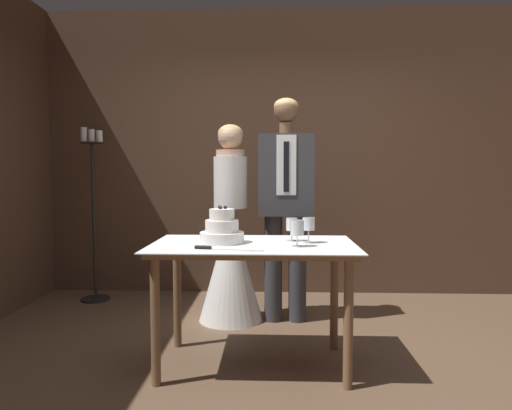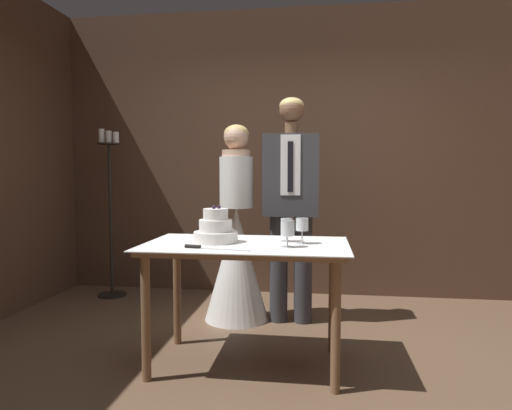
{
  "view_description": "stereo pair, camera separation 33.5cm",
  "coord_description": "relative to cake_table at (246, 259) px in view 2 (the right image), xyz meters",
  "views": [
    {
      "loc": [
        -0.06,
        -2.78,
        1.25
      ],
      "look_at": [
        -0.18,
        0.56,
        1.01
      ],
      "focal_mm": 32.0,
      "sensor_mm": 36.0,
      "label": 1
    },
    {
      "loc": [
        0.28,
        -2.75,
        1.25
      ],
      "look_at": [
        -0.18,
        0.56,
        1.01
      ],
      "focal_mm": 32.0,
      "sensor_mm": 36.0,
      "label": 2
    }
  ],
  "objects": [
    {
      "name": "ground_plane",
      "position": [
        0.18,
        -0.1,
        -0.7
      ],
      "size": [
        40.0,
        40.0,
        0.0
      ],
      "primitive_type": "plane",
      "color": "brown"
    },
    {
      "name": "cake_knife",
      "position": [
        -0.21,
        -0.24,
        0.11
      ],
      "size": [
        0.41,
        0.09,
        0.02
      ],
      "rotation": [
        0.0,
        0.0,
        -0.18
      ],
      "color": "silver",
      "rests_on": "cake_table"
    },
    {
      "name": "wine_glass_far",
      "position": [
        0.27,
        -0.12,
        0.21
      ],
      "size": [
        0.08,
        0.08,
        0.16
      ],
      "color": "silver",
      "rests_on": "cake_table"
    },
    {
      "name": "groom",
      "position": [
        0.23,
        0.92,
        0.35
      ],
      "size": [
        0.45,
        0.25,
        1.87
      ],
      "color": "#38383D",
      "rests_on": "ground_plane"
    },
    {
      "name": "wine_glass_middle",
      "position": [
        0.35,
        0.04,
        0.21
      ],
      "size": [
        0.08,
        0.08,
        0.16
      ],
      "color": "silver",
      "rests_on": "cake_table"
    },
    {
      "name": "cake_table",
      "position": [
        0.0,
        0.0,
        0.0
      ],
      "size": [
        1.3,
        0.79,
        0.8
      ],
      "color": "brown",
      "rests_on": "ground_plane"
    },
    {
      "name": "candle_stand",
      "position": [
        -1.62,
        1.47,
        0.15
      ],
      "size": [
        0.28,
        0.28,
        1.69
      ],
      "color": "black",
      "rests_on": "ground_plane"
    },
    {
      "name": "tiered_cake",
      "position": [
        -0.2,
        0.01,
        0.19
      ],
      "size": [
        0.28,
        0.28,
        0.24
      ],
      "color": "white",
      "rests_on": "cake_table"
    },
    {
      "name": "wall_back",
      "position": [
        0.18,
        1.9,
        0.76
      ],
      "size": [
        5.03,
        0.12,
        2.91
      ],
      "primitive_type": "cube",
      "color": "#513828",
      "rests_on": "ground_plane"
    },
    {
      "name": "wine_glass_near",
      "position": [
        0.25,
        0.12,
        0.2
      ],
      "size": [
        0.08,
        0.08,
        0.15
      ],
      "color": "silver",
      "rests_on": "cake_table"
    },
    {
      "name": "bride",
      "position": [
        -0.23,
        0.92,
        -0.09
      ],
      "size": [
        0.54,
        0.54,
        1.65
      ],
      "color": "white",
      "rests_on": "ground_plane"
    }
  ]
}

